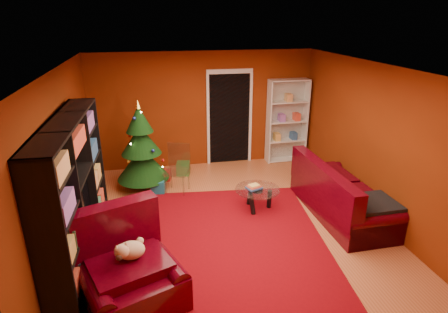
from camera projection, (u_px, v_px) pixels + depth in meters
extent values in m
cube|color=#AD572F|center=(229.00, 223.00, 6.42)|extent=(5.00, 5.50, 0.05)
cube|color=silver|center=(229.00, 66.00, 5.47)|extent=(5.00, 5.50, 0.05)
cube|color=maroon|center=(203.00, 110.00, 8.48)|extent=(5.00, 0.05, 2.60)
cube|color=maroon|center=(61.00, 162.00, 5.48)|extent=(0.05, 5.50, 2.60)
cube|color=maroon|center=(373.00, 141.00, 6.41)|extent=(0.05, 5.50, 2.60)
cube|color=maroon|center=(226.00, 242.00, 5.83)|extent=(3.39, 3.85, 0.02)
cube|color=#15627B|center=(158.00, 186.00, 7.42)|extent=(0.30, 0.30, 0.26)
cube|color=#1F6823|center=(183.00, 168.00, 8.27)|extent=(0.33, 0.33, 0.28)
cube|color=maroon|center=(166.00, 175.00, 8.00)|extent=(0.26, 0.26, 0.22)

